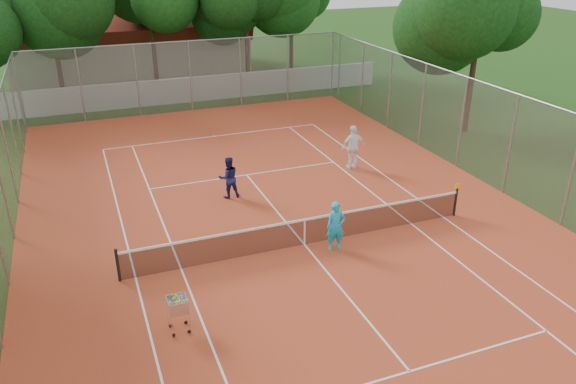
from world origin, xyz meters
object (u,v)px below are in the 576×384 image
object	(u,v)px
player_near	(336,226)
clubhouse	(129,42)
tennis_net	(305,232)
ball_hopper	(178,313)
player_far_right	(353,147)
player_far_left	(229,177)

from	to	relation	value
player_near	clubhouse	bearing A→B (deg)	108.01
tennis_net	ball_hopper	size ratio (longest dim) A/B	10.95
clubhouse	ball_hopper	bearing A→B (deg)	-94.89
tennis_net	player_far_right	distance (m)	7.17
clubhouse	player_far_right	bearing A→B (deg)	-74.35
tennis_net	ball_hopper	bearing A→B (deg)	-148.11
tennis_net	player_near	distance (m)	1.09
clubhouse	player_far_right	world-z (taller)	clubhouse
clubhouse	player_near	bearing A→B (deg)	-84.56
clubhouse	player_far_left	distance (m)	24.53
player_far_right	ball_hopper	world-z (taller)	player_far_right
clubhouse	ball_hopper	xyz separation A→B (m)	(-2.73, -31.95, -1.64)
clubhouse	tennis_net	bearing A→B (deg)	-86.05
tennis_net	player_far_left	world-z (taller)	player_far_left
player_near	player_far_right	distance (m)	7.18
tennis_net	ball_hopper	distance (m)	5.58
player_near	ball_hopper	xyz separation A→B (m)	(-5.56, -2.32, -0.29)
clubhouse	player_far_left	size ratio (longest dim) A/B	9.86
player_far_left	player_far_right	xyz separation A→B (m)	(5.88, 0.97, 0.14)
ball_hopper	player_near	bearing A→B (deg)	24.35
player_near	player_far_left	distance (m)	5.56
ball_hopper	player_far_right	bearing A→B (deg)	43.84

